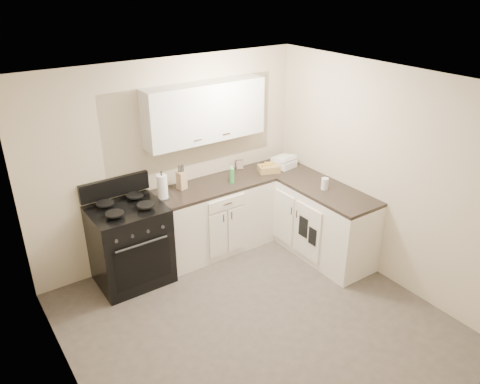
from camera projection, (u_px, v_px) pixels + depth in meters
floor at (256, 323)px, 4.95m from camera, size 3.60×3.60×0.00m
ceiling at (260, 87)px, 3.88m from camera, size 3.60×3.60×0.00m
wall_back at (171, 161)px, 5.75m from camera, size 3.60×0.00×3.60m
wall_right at (384, 176)px, 5.33m from camera, size 0.00×3.60×3.60m
wall_left at (64, 285)px, 3.49m from camera, size 0.00×3.60×3.60m
wall_front at (420, 328)px, 3.07m from camera, size 3.60×0.00×3.60m
base_cabinets_back at (214, 219)px, 6.09m from camera, size 1.55×0.60×0.90m
base_cabinets_right at (310, 216)px, 6.16m from camera, size 0.60×1.90×0.90m
countertop_back at (213, 186)px, 5.89m from camera, size 1.55×0.60×0.04m
countertop_right at (312, 183)px, 5.95m from camera, size 0.60×1.90×0.04m
upper_cabinets at (205, 112)px, 5.60m from camera, size 1.55×0.30×0.70m
stove at (130, 246)px, 5.46m from camera, size 0.83×0.71×1.00m
knife_block at (182, 180)px, 5.71m from camera, size 0.12×0.11×0.22m
paper_towel at (162, 187)px, 5.46m from camera, size 0.13×0.13×0.29m
soap_bottle at (232, 176)px, 5.88m from camera, size 0.07×0.07×0.19m
picture_frame at (239, 165)px, 6.31m from camera, size 0.11×0.07×0.13m
wicker_basket at (269, 169)px, 6.23m from camera, size 0.32×0.26×0.09m
countertop_grill at (284, 163)px, 6.39m from camera, size 0.30×0.29×0.10m
glass_jar at (325, 184)px, 5.72m from camera, size 0.10×0.10×0.15m
oven_mitt_near at (313, 236)px, 5.69m from camera, size 0.02×0.13×0.22m
oven_mitt_far at (303, 227)px, 5.79m from camera, size 0.02×0.15×0.26m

